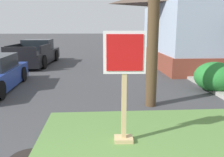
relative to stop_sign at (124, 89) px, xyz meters
The scene contains 3 objects.
stop_sign is the anchor object (origin of this frame).
pickup_truck_black 11.47m from the stop_sign, 111.72° to the left, with size 2.28×5.21×1.48m.
shrub_by_curb 5.36m from the stop_sign, 45.96° to the left, with size 1.45×1.45×1.05m, color #26742E.
Camera 1 is at (0.45, -1.66, 2.28)m, focal length 38.65 mm.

